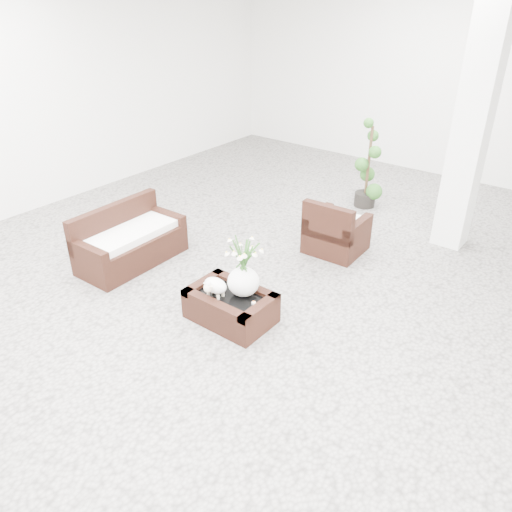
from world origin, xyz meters
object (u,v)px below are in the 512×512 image
Objects in this scene: armchair at (337,225)px; topiary at (368,165)px; coffee_table at (231,307)px; loveseat at (130,236)px.

topiary is at bearing -78.00° from armchair.
armchair is at bearing 87.57° from coffee_table.
armchair is at bearing -75.87° from topiary.
armchair reaches higher than loveseat.
topiary reaches higher than coffee_table.
topiary is at bearing -24.20° from loveseat.
topiary reaches higher than armchair.
coffee_table is 0.64× the size of loveseat.
loveseat is at bearing -113.00° from topiary.
topiary is (-0.33, 3.75, 0.54)m from coffee_table.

